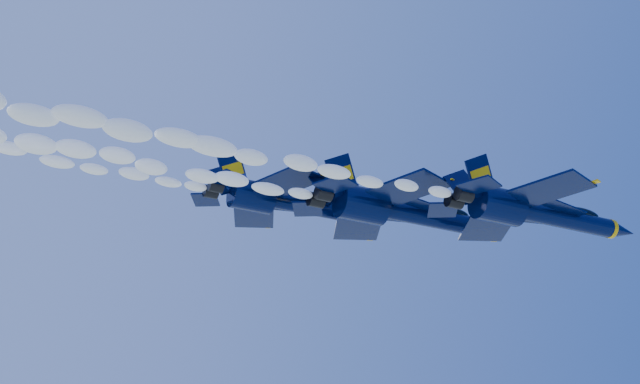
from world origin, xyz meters
name	(u,v)px	position (x,y,z in m)	size (l,w,h in m)	color
jet_lead	(535,212)	(15.57, -12.18, 148.30)	(17.75, 14.56, 6.60)	#010930
smoke_trail_jet_lead	(141,133)	(-15.83, -12.18, 147.89)	(47.63, 1.98, 1.78)	white
jet_second	(401,211)	(8.28, -4.06, 150.25)	(18.78, 15.41, 6.98)	#010930
smoke_trail_jet_second	(2,137)	(-23.56, -4.06, 149.83)	(47.63, 2.09, 1.88)	white
jet_third	(288,202)	(1.09, 3.09, 152.64)	(17.33, 14.22, 6.44)	#010930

